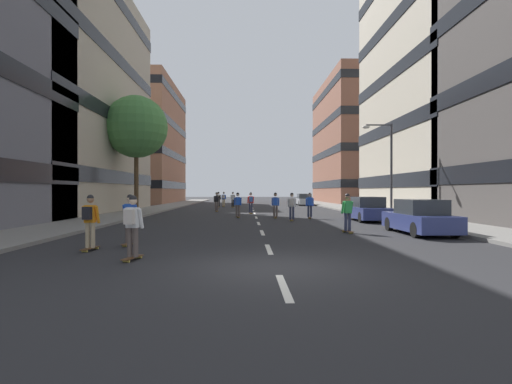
% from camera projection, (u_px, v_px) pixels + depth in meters
% --- Properties ---
extents(ground_plane, '(168.50, 168.50, 0.00)m').
position_uv_depth(ground_plane, '(253.00, 210.00, 37.76)').
color(ground_plane, '#28282B').
extents(sidewalk_left, '(3.59, 77.23, 0.14)m').
position_uv_depth(sidewalk_left, '(159.00, 208.00, 41.01)').
color(sidewalk_left, gray).
rests_on(sidewalk_left, ground_plane).
extents(sidewalk_right, '(3.59, 77.23, 0.14)m').
position_uv_depth(sidewalk_right, '(346.00, 208.00, 41.53)').
color(sidewalk_right, gray).
rests_on(sidewalk_right, ground_plane).
extents(lane_markings, '(0.16, 67.20, 0.01)m').
position_uv_depth(lane_markings, '(253.00, 209.00, 40.18)').
color(lane_markings, silver).
rests_on(lane_markings, ground_plane).
extents(building_left_mid, '(12.74, 22.96, 20.33)m').
position_uv_depth(building_left_mid, '(43.00, 93.00, 33.26)').
color(building_left_mid, '#B2A893').
rests_on(building_left_mid, ground_plane).
extents(building_left_far, '(12.74, 20.25, 18.38)m').
position_uv_depth(building_left_far, '(135.00, 143.00, 60.90)').
color(building_left_far, '#9E6B51').
rests_on(building_left_far, ground_plane).
extents(building_right_mid, '(12.74, 17.59, 31.90)m').
position_uv_depth(building_right_mid, '(460.00, 29.00, 34.20)').
color(building_right_mid, '#BCB29E').
rests_on(building_right_mid, ground_plane).
extents(building_right_far, '(12.74, 21.56, 19.17)m').
position_uv_depth(building_right_far, '(364.00, 142.00, 61.85)').
color(building_right_far, brown).
rests_on(building_right_far, ground_plane).
extents(parked_car_near, '(1.82, 4.40, 1.52)m').
position_uv_depth(parked_car_near, '(304.00, 200.00, 51.14)').
color(parked_car_near, '#B2B7BF').
rests_on(parked_car_near, ground_plane).
extents(parked_car_mid, '(1.82, 4.40, 1.52)m').
position_uv_depth(parked_car_mid, '(420.00, 218.00, 17.17)').
color(parked_car_mid, navy).
rests_on(parked_car_mid, ground_plane).
extents(parked_car_far, '(1.82, 4.40, 1.52)m').
position_uv_depth(parked_car_far, '(367.00, 210.00, 24.60)').
color(parked_car_far, navy).
rests_on(parked_car_far, ground_plane).
extents(street_tree_near, '(5.19, 5.19, 9.70)m').
position_uv_depth(street_tree_near, '(136.00, 127.00, 32.66)').
color(street_tree_near, '#4C3823').
rests_on(street_tree_near, sidewalk_left).
extents(streetlamp_right, '(2.13, 0.30, 6.50)m').
position_uv_depth(streetlamp_right, '(386.00, 159.00, 27.56)').
color(streetlamp_right, '#3F3F44').
rests_on(streetlamp_right, sidewalk_right).
extents(skater_0, '(0.56, 0.92, 1.78)m').
position_uv_depth(skater_0, '(130.00, 217.00, 13.54)').
color(skater_0, brown).
rests_on(skater_0, ground_plane).
extents(skater_1, '(0.55, 0.91, 1.78)m').
position_uv_depth(skater_1, '(275.00, 204.00, 27.12)').
color(skater_1, brown).
rests_on(skater_1, ground_plane).
extents(skater_2, '(0.57, 0.92, 1.78)m').
position_uv_depth(skater_2, '(233.00, 199.00, 44.42)').
color(skater_2, brown).
rests_on(skater_2, ground_plane).
extents(skater_3, '(0.57, 0.92, 1.78)m').
position_uv_depth(skater_3, '(292.00, 205.00, 24.66)').
color(skater_3, brown).
rests_on(skater_3, ground_plane).
extents(skater_4, '(0.55, 0.91, 1.78)m').
position_uv_depth(skater_4, '(218.00, 198.00, 45.17)').
color(skater_4, brown).
rests_on(skater_4, ground_plane).
extents(skater_5, '(0.54, 0.90, 1.78)m').
position_uv_depth(skater_5, '(217.00, 200.00, 35.64)').
color(skater_5, brown).
rests_on(skater_5, ground_plane).
extents(skater_6, '(0.57, 0.92, 1.78)m').
position_uv_depth(skater_6, '(132.00, 223.00, 10.64)').
color(skater_6, brown).
rests_on(skater_6, ground_plane).
extents(skater_7, '(0.56, 0.92, 1.78)m').
position_uv_depth(skater_7, '(238.00, 204.00, 27.69)').
color(skater_7, brown).
rests_on(skater_7, ground_plane).
extents(skater_8, '(0.57, 0.92, 1.78)m').
position_uv_depth(skater_8, '(348.00, 211.00, 17.60)').
color(skater_8, brown).
rests_on(skater_8, ground_plane).
extents(skater_9, '(0.56, 0.92, 1.78)m').
position_uv_depth(skater_9, '(224.00, 198.00, 46.87)').
color(skater_9, brown).
rests_on(skater_9, ground_plane).
extents(skater_10, '(0.56, 0.92, 1.78)m').
position_uv_depth(skater_10, '(310.00, 204.00, 26.67)').
color(skater_10, brown).
rests_on(skater_10, ground_plane).
extents(skater_11, '(0.56, 0.92, 1.78)m').
position_uv_depth(skater_11, '(90.00, 219.00, 12.35)').
color(skater_11, brown).
rests_on(skater_11, ground_plane).
extents(skater_12, '(0.56, 0.92, 1.78)m').
position_uv_depth(skater_12, '(251.00, 202.00, 32.14)').
color(skater_12, brown).
rests_on(skater_12, ground_plane).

